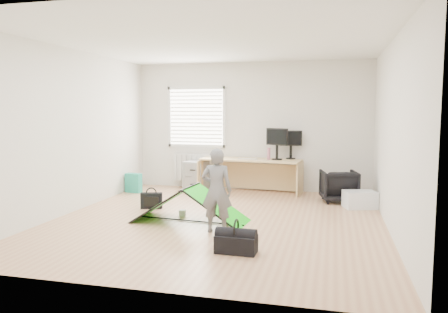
% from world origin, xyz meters
% --- Properties ---
extents(ground, '(5.50, 5.50, 0.00)m').
position_xyz_m(ground, '(0.00, 0.00, 0.00)').
color(ground, tan).
rests_on(ground, ground).
extents(back_wall, '(5.00, 0.02, 2.70)m').
position_xyz_m(back_wall, '(0.00, 2.75, 1.35)').
color(back_wall, silver).
rests_on(back_wall, ground).
extents(window, '(1.20, 0.06, 1.20)m').
position_xyz_m(window, '(-1.20, 2.71, 1.55)').
color(window, silver).
rests_on(window, back_wall).
extents(radiator, '(1.00, 0.12, 0.60)m').
position_xyz_m(radiator, '(-1.20, 2.67, 0.45)').
color(radiator, silver).
rests_on(radiator, back_wall).
extents(desk, '(2.11, 0.89, 0.70)m').
position_xyz_m(desk, '(0.07, 2.37, 0.35)').
color(desk, tan).
rests_on(desk, ground).
extents(filing_cabinet, '(0.52, 0.61, 0.62)m').
position_xyz_m(filing_cabinet, '(-1.11, 2.43, 0.31)').
color(filing_cabinet, gray).
rests_on(filing_cabinet, ground).
extents(monitor_left, '(0.49, 0.30, 0.47)m').
position_xyz_m(monitor_left, '(0.61, 2.37, 0.93)').
color(monitor_left, black).
rests_on(monitor_left, desk).
extents(monitor_right, '(0.46, 0.15, 0.43)m').
position_xyz_m(monitor_right, '(0.87, 2.59, 0.91)').
color(monitor_right, black).
rests_on(monitor_right, desk).
extents(keyboard, '(0.40, 0.18, 0.02)m').
position_xyz_m(keyboard, '(0.02, 2.32, 0.71)').
color(keyboard, beige).
rests_on(keyboard, desk).
extents(thermos, '(0.08, 0.08, 0.24)m').
position_xyz_m(thermos, '(0.45, 2.36, 0.82)').
color(thermos, '#AA5F74').
rests_on(thermos, desk).
extents(office_chair, '(0.75, 0.76, 0.59)m').
position_xyz_m(office_chair, '(1.83, 1.88, 0.29)').
color(office_chair, black).
rests_on(office_chair, ground).
extents(person, '(0.45, 0.31, 1.18)m').
position_xyz_m(person, '(0.16, -0.66, 0.59)').
color(person, slate).
rests_on(person, ground).
extents(kite, '(1.79, 0.91, 0.54)m').
position_xyz_m(kite, '(-0.39, -0.20, 0.27)').
color(kite, '#15CF13').
rests_on(kite, ground).
extents(storage_crate, '(0.62, 0.51, 0.30)m').
position_xyz_m(storage_crate, '(2.19, 1.41, 0.15)').
color(storage_crate, white).
rests_on(storage_crate, ground).
extents(tote_bag, '(0.35, 0.20, 0.40)m').
position_xyz_m(tote_bag, '(-2.28, 1.80, 0.20)').
color(tote_bag, teal).
rests_on(tote_bag, ground).
extents(laptop_bag, '(0.38, 0.20, 0.28)m').
position_xyz_m(laptop_bag, '(-1.32, 0.50, 0.14)').
color(laptop_bag, black).
rests_on(laptop_bag, ground).
extents(white_box, '(0.10, 0.10, 0.10)m').
position_xyz_m(white_box, '(-0.62, 0.11, 0.05)').
color(white_box, silver).
rests_on(white_box, ground).
extents(duffel_bag, '(0.50, 0.26, 0.21)m').
position_xyz_m(duffel_bag, '(0.62, -1.47, 0.11)').
color(duffel_bag, black).
rests_on(duffel_bag, ground).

